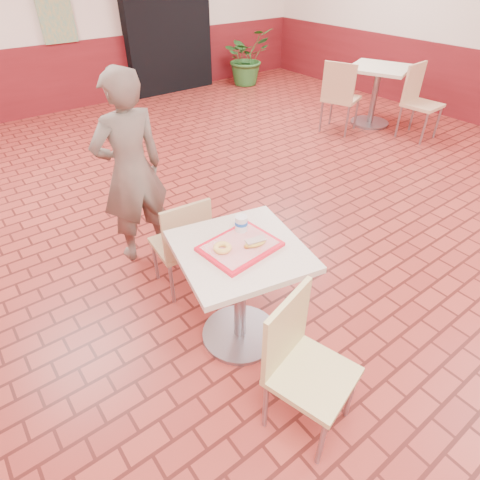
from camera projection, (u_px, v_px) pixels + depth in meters
room_shell at (342, 62)px, 2.95m from camera, size 8.01×10.01×3.01m
wainscot_band at (325, 183)px, 3.54m from camera, size 8.00×10.00×1.00m
corridor_doorway at (168, 25)px, 6.90m from camera, size 1.60×0.22×2.20m
main_table at (240, 280)px, 2.49m from camera, size 0.72×0.72×0.76m
chair_main_front at (302, 360)px, 2.05m from camera, size 0.48×0.48×0.85m
chair_main_back at (183, 242)px, 2.92m from camera, size 0.41×0.41×0.81m
customer at (131, 171)px, 3.11m from camera, size 0.58×0.39×1.56m
serving_tray at (240, 247)px, 2.34m from camera, size 0.42×0.33×0.03m
ring_donut at (222, 248)px, 2.28m from camera, size 0.14×0.14×0.03m
long_john_donut at (255, 243)px, 2.31m from camera, size 0.15×0.09×0.04m
paper_cup at (241, 223)px, 2.42m from camera, size 0.08×0.08×0.10m
second_table at (376, 86)px, 5.81m from camera, size 0.78×0.78×0.83m
chair_second_left at (340, 94)px, 5.54m from camera, size 0.58×0.58×0.97m
chair_second_front at (419, 98)px, 5.44m from camera, size 0.47×0.47×0.95m
potted_plant at (246, 57)px, 7.61m from camera, size 0.96×0.85×0.99m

